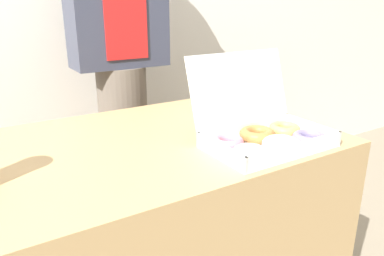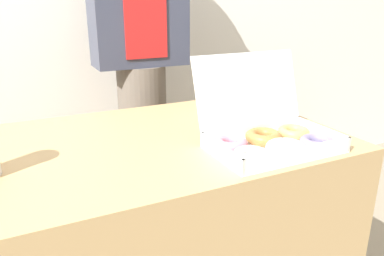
{
  "view_description": "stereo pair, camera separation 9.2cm",
  "coord_description": "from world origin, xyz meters",
  "views": [
    {
      "loc": [
        -0.43,
        -0.94,
        1.14
      ],
      "look_at": [
        0.03,
        -0.2,
        0.84
      ],
      "focal_mm": 35.0,
      "sensor_mm": 36.0,
      "label": 1
    },
    {
      "loc": [
        -0.35,
        -0.98,
        1.14
      ],
      "look_at": [
        0.03,
        -0.2,
        0.84
      ],
      "focal_mm": 35.0,
      "sensor_mm": 36.0,
      "label": 2
    }
  ],
  "objects": [
    {
      "name": "donut_box",
      "position": [
        0.26,
        -0.21,
        0.79
      ],
      "size": [
        0.35,
        0.29,
        0.24
      ],
      "color": "white",
      "rests_on": "table"
    },
    {
      "name": "person_customer",
      "position": [
        0.18,
        0.67,
        0.88
      ],
      "size": [
        0.41,
        0.23,
        1.62
      ],
      "color": "#665B51",
      "rests_on": "ground_plane"
    },
    {
      "name": "table",
      "position": [
        0.0,
        0.0,
        0.38
      ],
      "size": [
        1.09,
        0.71,
        0.75
      ],
      "color": "tan",
      "rests_on": "ground_plane"
    }
  ]
}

